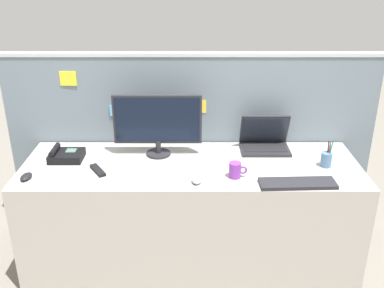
% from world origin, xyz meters
% --- Properties ---
extents(ground_plane, '(10.00, 10.00, 0.00)m').
position_xyz_m(ground_plane, '(0.00, 0.00, 0.00)').
color(ground_plane, slate).
extents(desk, '(2.17, 0.71, 0.74)m').
position_xyz_m(desk, '(0.00, 0.00, 0.37)').
color(desk, '#ADA89E').
rests_on(desk, ground_plane).
extents(cubicle_divider, '(2.61, 0.08, 1.38)m').
position_xyz_m(cubicle_divider, '(-0.00, 0.39, 0.69)').
color(cubicle_divider, slate).
rests_on(cubicle_divider, ground_plane).
extents(desktop_monitor, '(0.58, 0.16, 0.42)m').
position_xyz_m(desktop_monitor, '(-0.22, 0.15, 0.97)').
color(desktop_monitor, '#232328').
rests_on(desktop_monitor, desk).
extents(laptop, '(0.33, 0.23, 0.25)m').
position_xyz_m(laptop, '(0.51, 0.24, 0.80)').
color(laptop, '#232328').
rests_on(laptop, desk).
extents(desk_phone, '(0.21, 0.18, 0.09)m').
position_xyz_m(desk_phone, '(-0.82, 0.07, 0.77)').
color(desk_phone, black).
rests_on(desk_phone, desk).
extents(keyboard_main, '(0.45, 0.15, 0.02)m').
position_xyz_m(keyboard_main, '(0.63, -0.28, 0.75)').
color(keyboard_main, '#232328').
rests_on(keyboard_main, desk).
extents(computer_mouse_right_hand, '(0.07, 0.11, 0.03)m').
position_xyz_m(computer_mouse_right_hand, '(-0.99, -0.20, 0.76)').
color(computer_mouse_right_hand, black).
rests_on(computer_mouse_right_hand, desk).
extents(computer_mouse_left_hand, '(0.07, 0.10, 0.03)m').
position_xyz_m(computer_mouse_left_hand, '(0.04, -0.24, 0.76)').
color(computer_mouse_left_hand, '#9EA0A8').
rests_on(computer_mouse_left_hand, desk).
extents(pen_cup, '(0.07, 0.07, 0.19)m').
position_xyz_m(pen_cup, '(0.86, -0.03, 0.79)').
color(pen_cup, '#4C7093').
rests_on(pen_cup, desk).
extents(cell_phone_white_slab, '(0.16, 0.15, 0.01)m').
position_xyz_m(cell_phone_white_slab, '(1.00, -0.18, 0.74)').
color(cell_phone_white_slab, silver).
rests_on(cell_phone_white_slab, desk).
extents(tv_remote, '(0.13, 0.17, 0.02)m').
position_xyz_m(tv_remote, '(-0.58, -0.11, 0.75)').
color(tv_remote, black).
rests_on(tv_remote, desk).
extents(coffee_mug, '(0.11, 0.07, 0.10)m').
position_xyz_m(coffee_mug, '(0.27, -0.18, 0.79)').
color(coffee_mug, purple).
rests_on(coffee_mug, desk).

